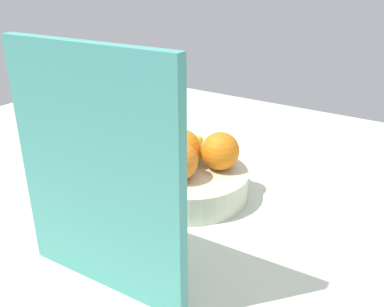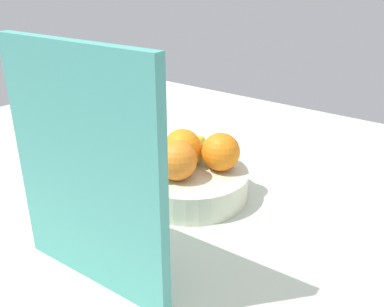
% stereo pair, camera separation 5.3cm
% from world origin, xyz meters
% --- Properties ---
extents(ground_plane, '(1.80, 1.40, 0.03)m').
position_xyz_m(ground_plane, '(0.00, 0.00, -0.01)').
color(ground_plane, beige).
extents(fruit_bowl, '(0.24, 0.24, 0.06)m').
position_xyz_m(fruit_bowl, '(-0.00, 0.01, 0.03)').
color(fruit_bowl, beige).
rests_on(fruit_bowl, ground_plane).
extents(orange_front_left, '(0.08, 0.08, 0.08)m').
position_xyz_m(orange_front_left, '(-0.04, -0.03, 0.10)').
color(orange_front_left, orange).
rests_on(orange_front_left, fruit_bowl).
extents(orange_front_right, '(0.08, 0.08, 0.08)m').
position_xyz_m(orange_front_right, '(0.03, 0.00, 0.10)').
color(orange_front_right, orange).
rests_on(orange_front_right, fruit_bowl).
extents(orange_center, '(0.08, 0.08, 0.08)m').
position_xyz_m(orange_center, '(-0.00, 0.06, 0.10)').
color(orange_center, orange).
rests_on(orange_center, fruit_bowl).
extents(banana_bunch, '(0.08, 0.18, 0.06)m').
position_xyz_m(banana_bunch, '(0.02, 0.02, 0.09)').
color(banana_bunch, yellow).
rests_on(banana_bunch, fruit_bowl).
extents(cutting_board, '(0.28, 0.03, 0.36)m').
position_xyz_m(cutting_board, '(-0.04, 0.31, 0.18)').
color(cutting_board, teal).
rests_on(cutting_board, ground_plane).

